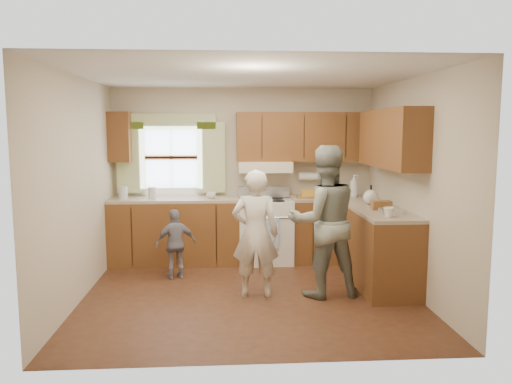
{
  "coord_description": "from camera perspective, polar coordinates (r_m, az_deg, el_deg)",
  "views": [
    {
      "loc": [
        -0.29,
        -5.61,
        1.91
      ],
      "look_at": [
        0.1,
        0.4,
        1.15
      ],
      "focal_mm": 35.0,
      "sensor_mm": 36.0,
      "label": 1
    }
  ],
  "objects": [
    {
      "name": "room",
      "position": [
        5.65,
        -0.75,
        0.49
      ],
      "size": [
        3.8,
        3.8,
        3.8
      ],
      "color": "#412214",
      "rests_on": "ground"
    },
    {
      "name": "child",
      "position": [
        6.51,
        -9.15,
        -5.86
      ],
      "size": [
        0.57,
        0.38,
        0.9
      ],
      "primitive_type": "imported",
      "rotation": [
        0.0,
        0.0,
        3.47
      ],
      "color": "gray",
      "rests_on": "ground"
    },
    {
      "name": "kitchen_fixtures",
      "position": [
        6.83,
        3.94,
        -1.85
      ],
      "size": [
        3.8,
        2.25,
        2.15
      ],
      "color": "#4F2F11",
      "rests_on": "ground"
    },
    {
      "name": "woman_right",
      "position": [
        5.74,
        7.76,
        -3.34
      ],
      "size": [
        0.92,
        0.76,
        1.73
      ],
      "primitive_type": "imported",
      "rotation": [
        0.0,
        0.0,
        3.27
      ],
      "color": "#273F34",
      "rests_on": "ground"
    },
    {
      "name": "woman_left",
      "position": [
        5.67,
        -0.07,
        -4.79
      ],
      "size": [
        0.57,
        0.4,
        1.46
      ],
      "primitive_type": "imported",
      "rotation": [
        0.0,
        0.0,
        3.04
      ],
      "color": "silver",
      "rests_on": "ground"
    },
    {
      "name": "stove",
      "position": [
        7.21,
        1.06,
        -4.35
      ],
      "size": [
        0.76,
        0.67,
        1.07
      ],
      "color": "silver",
      "rests_on": "ground"
    }
  ]
}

